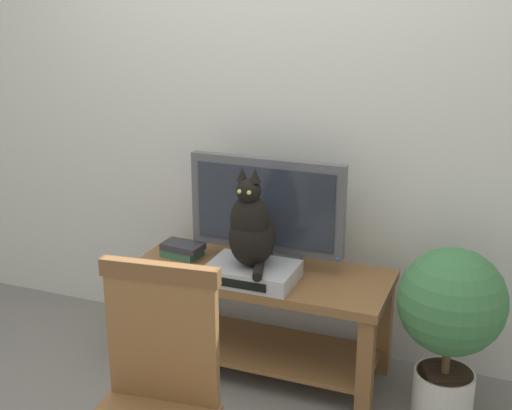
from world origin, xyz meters
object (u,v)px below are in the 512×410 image
Objects in this scene: media_box at (252,273)px; cat at (251,229)px; potted_plant at (450,316)px; wooden_chair at (152,394)px; tv_stand at (260,302)px; tv at (266,210)px; book_stack at (182,250)px.

media_box is 0.86× the size of cat.
media_box is 0.51× the size of potted_plant.
media_box is 1.03m from wooden_chair.
tv_stand is at bearing 94.01° from cat.
tv_stand is 0.46m from tv.
tv is at bearing 92.28° from media_box.
tv_stand is 1.26× the size of wooden_chair.
wooden_chair is (0.07, -1.15, 0.20)m from tv_stand.
potted_plant is at bearing 52.04° from wooden_chair.
potted_plant is (0.84, 1.08, -0.07)m from wooden_chair.
tv reaches higher than media_box.
tv is 1.90× the size of media_box.
tv is 0.98m from potted_plant.
wooden_chair reaches higher than potted_plant.
tv_stand is 2.65× the size of cat.
cat reaches higher than tv.
book_stack is at bearing 176.04° from potted_plant.
tv is 0.32m from media_box.
tv reaches higher than book_stack.
tv reaches higher than potted_plant.
cat reaches higher than tv_stand.
tv_stand is 1.17m from wooden_chair.
wooden_chair reaches higher than tv_stand.
media_box is at bearing -176.68° from potted_plant.
potted_plant is (0.90, 0.05, -0.08)m from media_box.
media_box is at bearing -86.06° from tv_stand.
media_box is at bearing 93.17° from wooden_chair.
book_stack is at bearing 176.38° from tv_stand.
book_stack is (-0.50, 1.17, 0.01)m from wooden_chair.
potted_plant reaches higher than media_box.
cat is at bearing -85.37° from media_box.
potted_plant reaches higher than tv_stand.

